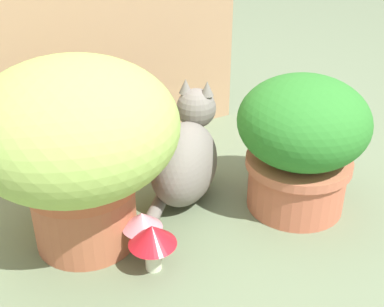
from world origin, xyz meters
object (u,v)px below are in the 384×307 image
(grass_planter, at_px, (76,140))
(leafy_planter, at_px, (301,140))
(mushroom_ornament_pink, at_px, (142,225))
(mushroom_ornament_red, at_px, (152,238))
(cat, at_px, (186,157))

(grass_planter, relative_size, leafy_planter, 1.27)
(leafy_planter, bearing_deg, grass_planter, 165.46)
(grass_planter, bearing_deg, mushroom_ornament_pink, -51.54)
(mushroom_ornament_red, distance_m, mushroom_ornament_pink, 0.06)
(leafy_planter, distance_m, mushroom_ornament_pink, 0.45)
(leafy_planter, height_order, mushroom_ornament_red, leafy_planter)
(leafy_planter, relative_size, mushroom_ornament_red, 3.07)
(cat, distance_m, mushroom_ornament_red, 0.31)
(grass_planter, height_order, mushroom_ornament_red, grass_planter)
(mushroom_ornament_red, height_order, mushroom_ornament_pink, mushroom_ornament_red)
(leafy_planter, xyz_separation_m, mushroom_ornament_red, (-0.44, -0.04, -0.11))
(leafy_planter, bearing_deg, cat, 140.86)
(grass_planter, distance_m, leafy_planter, 0.56)
(cat, bearing_deg, grass_planter, -170.75)
(leafy_planter, distance_m, cat, 0.31)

